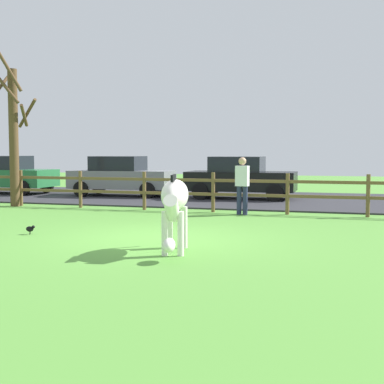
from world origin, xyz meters
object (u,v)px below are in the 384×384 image
Objects in this scene: parked_car_green at (6,174)px; parked_car_grey at (121,176)px; parked_car_black at (240,177)px; visitor_near_fence at (242,183)px; zebra at (174,201)px; crow_on_grass at (30,229)px; bare_tree at (14,132)px.

parked_car_green and parked_car_grey have the same top height.
parked_car_black is 2.46× the size of visitor_near_fence.
parked_car_green reaches higher than zebra.
crow_on_grass is at bearing -77.59° from parked_car_grey.
visitor_near_fence is (1.02, -4.64, 0.06)m from parked_car_black.
parked_car_green is at bearing 136.33° from zebra.
parked_car_green is at bearing 127.77° from crow_on_grass.
visitor_near_fence reaches higher than parked_car_black.
parked_car_green is at bearing 128.31° from bare_tree.
zebra is at bearing -90.00° from visitor_near_fence.
bare_tree is at bearing -51.69° from parked_car_green.
crow_on_grass is 10.00m from parked_car_black.
zebra is 0.48× the size of parked_car_green.
parked_car_black is at bearing 33.96° from bare_tree.
visitor_near_fence is (7.63, -0.19, -1.54)m from bare_tree.
zebra is at bearing -43.67° from parked_car_green.
parked_car_black is 4.75m from visitor_near_fence.
bare_tree reaches higher than parked_car_black.
crow_on_grass is 9.77m from parked_car_grey.
parked_car_green is at bearing 158.27° from visitor_near_fence.
parked_car_grey is 2.48× the size of visitor_near_fence.
parked_car_black is at bearing 95.44° from zebra.
parked_car_black is (2.67, 9.61, 0.72)m from crow_on_grass.
bare_tree is 7.79m from visitor_near_fence.
crow_on_grass is at bearing -52.23° from parked_car_green.
bare_tree is 3.12× the size of visitor_near_fence.
visitor_near_fence is at bearing -38.18° from parked_car_grey.
visitor_near_fence is at bearing 90.00° from zebra.
zebra is 1.17× the size of visitor_near_fence.
parked_car_black is 1.00× the size of parked_car_green.
parked_car_grey reaches higher than crow_on_grass.
bare_tree is at bearing 178.56° from visitor_near_fence.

